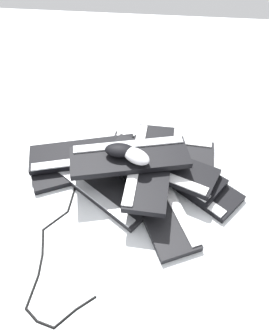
{
  "coord_description": "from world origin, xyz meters",
  "views": [
    {
      "loc": [
        0.11,
        -0.87,
        1.0
      ],
      "look_at": [
        0.02,
        -0.02,
        0.07
      ],
      "focal_mm": 35.0,
      "sensor_mm": 36.0,
      "label": 1
    }
  ],
  "objects_px": {
    "keyboard_2": "(86,165)",
    "keyboard_9": "(131,157)",
    "keyboard_3": "(102,187)",
    "keyboard_5": "(170,166)",
    "keyboard_7": "(160,165)",
    "mouse_0": "(177,135)",
    "keyboard_6": "(84,154)",
    "keyboard_0": "(187,178)",
    "mouse_1": "(156,142)",
    "keyboard_1": "(162,150)",
    "mouse_2": "(136,156)",
    "keyboard_8": "(150,165)",
    "keyboard_4": "(159,205)",
    "mouse_3": "(120,150)"
  },
  "relations": [
    {
      "from": "keyboard_2",
      "to": "keyboard_9",
      "type": "distance_m",
      "value": 0.23
    },
    {
      "from": "keyboard_3",
      "to": "keyboard_5",
      "type": "relative_size",
      "value": 0.99
    },
    {
      "from": "keyboard_7",
      "to": "mouse_0",
      "type": "xyz_separation_m",
      "value": [
        0.07,
        0.25,
        -0.05
      ]
    },
    {
      "from": "keyboard_2",
      "to": "keyboard_6",
      "type": "height_order",
      "value": "keyboard_6"
    },
    {
      "from": "keyboard_2",
      "to": "keyboard_7",
      "type": "xyz_separation_m",
      "value": [
        0.31,
        -0.02,
        0.06
      ]
    },
    {
      "from": "keyboard_0",
      "to": "keyboard_5",
      "type": "distance_m",
      "value": 0.08
    },
    {
      "from": "mouse_1",
      "to": "keyboard_6",
      "type": "bearing_deg",
      "value": 100.43
    },
    {
      "from": "keyboard_0",
      "to": "mouse_1",
      "type": "xyz_separation_m",
      "value": [
        -0.14,
        0.16,
        0.04
      ]
    },
    {
      "from": "mouse_0",
      "to": "mouse_1",
      "type": "xyz_separation_m",
      "value": [
        -0.09,
        -0.09,
        0.03
      ]
    },
    {
      "from": "keyboard_3",
      "to": "keyboard_9",
      "type": "bearing_deg",
      "value": 27.63
    },
    {
      "from": "keyboard_1",
      "to": "mouse_2",
      "type": "xyz_separation_m",
      "value": [
        -0.09,
        -0.21,
        0.16
      ]
    },
    {
      "from": "keyboard_5",
      "to": "keyboard_8",
      "type": "bearing_deg",
      "value": -142.42
    },
    {
      "from": "keyboard_4",
      "to": "mouse_0",
      "type": "bearing_deg",
      "value": 80.94
    },
    {
      "from": "keyboard_0",
      "to": "keyboard_7",
      "type": "height_order",
      "value": "keyboard_7"
    },
    {
      "from": "keyboard_6",
      "to": "keyboard_8",
      "type": "xyz_separation_m",
      "value": [
        0.28,
        -0.09,
        0.06
      ]
    },
    {
      "from": "keyboard_4",
      "to": "keyboard_9",
      "type": "distance_m",
      "value": 0.21
    },
    {
      "from": "keyboard_4",
      "to": "mouse_1",
      "type": "relative_size",
      "value": 4.2
    },
    {
      "from": "keyboard_1",
      "to": "keyboard_7",
      "type": "xyz_separation_m",
      "value": [
        -0.0,
        -0.15,
        0.06
      ]
    },
    {
      "from": "mouse_3",
      "to": "keyboard_5",
      "type": "bearing_deg",
      "value": 17.6
    },
    {
      "from": "mouse_0",
      "to": "mouse_1",
      "type": "height_order",
      "value": "mouse_1"
    },
    {
      "from": "keyboard_1",
      "to": "keyboard_8",
      "type": "bearing_deg",
      "value": -103.18
    },
    {
      "from": "mouse_2",
      "to": "mouse_1",
      "type": "bearing_deg",
      "value": -73.65
    },
    {
      "from": "keyboard_1",
      "to": "keyboard_9",
      "type": "distance_m",
      "value": 0.24
    },
    {
      "from": "mouse_0",
      "to": "mouse_2",
      "type": "distance_m",
      "value": 0.37
    },
    {
      "from": "keyboard_1",
      "to": "keyboard_6",
      "type": "bearing_deg",
      "value": -164.1
    },
    {
      "from": "keyboard_9",
      "to": "mouse_1",
      "type": "distance_m",
      "value": 0.22
    },
    {
      "from": "keyboard_0",
      "to": "keyboard_1",
      "type": "bearing_deg",
      "value": 124.39
    },
    {
      "from": "keyboard_9",
      "to": "mouse_0",
      "type": "xyz_separation_m",
      "value": [
        0.18,
        0.27,
        -0.11
      ]
    },
    {
      "from": "keyboard_5",
      "to": "keyboard_9",
      "type": "relative_size",
      "value": 0.97
    },
    {
      "from": "mouse_2",
      "to": "mouse_3",
      "type": "relative_size",
      "value": 1.0
    },
    {
      "from": "keyboard_6",
      "to": "mouse_3",
      "type": "bearing_deg",
      "value": -28.66
    },
    {
      "from": "keyboard_0",
      "to": "mouse_2",
      "type": "bearing_deg",
      "value": -165.38
    },
    {
      "from": "mouse_2",
      "to": "mouse_3",
      "type": "height_order",
      "value": "same"
    },
    {
      "from": "mouse_2",
      "to": "keyboard_6",
      "type": "bearing_deg",
      "value": 6.55
    },
    {
      "from": "keyboard_0",
      "to": "keyboard_1",
      "type": "height_order",
      "value": "same"
    },
    {
      "from": "keyboard_3",
      "to": "keyboard_9",
      "type": "xyz_separation_m",
      "value": [
        0.11,
        0.06,
        0.12
      ]
    },
    {
      "from": "keyboard_5",
      "to": "keyboard_9",
      "type": "distance_m",
      "value": 0.18
    },
    {
      "from": "keyboard_1",
      "to": "mouse_2",
      "type": "height_order",
      "value": "mouse_2"
    },
    {
      "from": "keyboard_9",
      "to": "mouse_3",
      "type": "bearing_deg",
      "value": -171.38
    },
    {
      "from": "keyboard_1",
      "to": "mouse_3",
      "type": "relative_size",
      "value": 4.09
    },
    {
      "from": "keyboard_2",
      "to": "keyboard_5",
      "type": "bearing_deg",
      "value": 0.48
    },
    {
      "from": "keyboard_9",
      "to": "mouse_1",
      "type": "relative_size",
      "value": 4.21
    },
    {
      "from": "keyboard_3",
      "to": "keyboard_1",
      "type": "bearing_deg",
      "value": 46.11
    },
    {
      "from": "keyboard_8",
      "to": "keyboard_5",
      "type": "bearing_deg",
      "value": 37.58
    },
    {
      "from": "keyboard_0",
      "to": "mouse_1",
      "type": "distance_m",
      "value": 0.21
    },
    {
      "from": "keyboard_5",
      "to": "mouse_1",
      "type": "relative_size",
      "value": 4.07
    },
    {
      "from": "keyboard_3",
      "to": "keyboard_8",
      "type": "height_order",
      "value": "keyboard_8"
    },
    {
      "from": "keyboard_6",
      "to": "keyboard_2",
      "type": "bearing_deg",
      "value": -72.38
    },
    {
      "from": "keyboard_2",
      "to": "mouse_1",
      "type": "xyz_separation_m",
      "value": [
        0.28,
        0.13,
        0.04
      ]
    },
    {
      "from": "keyboard_4",
      "to": "mouse_3",
      "type": "height_order",
      "value": "mouse_3"
    }
  ]
}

